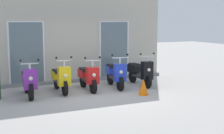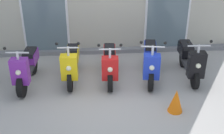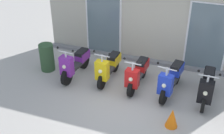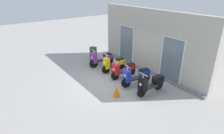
% 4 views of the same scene
% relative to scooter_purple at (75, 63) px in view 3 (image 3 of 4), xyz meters
% --- Properties ---
extents(ground_plane, '(40.00, 40.00, 0.00)m').
position_rel_scooter_purple_xyz_m(ground_plane, '(2.03, -0.75, -0.47)').
color(ground_plane, '#A8A39E').
extents(storefront_facade, '(7.53, 0.50, 3.46)m').
position_rel_scooter_purple_xyz_m(storefront_facade, '(2.03, 1.87, 1.20)').
color(storefront_facade, '#B2AD9E').
rests_on(storefront_facade, ground_plane).
extents(scooter_purple, '(0.57, 1.61, 1.22)m').
position_rel_scooter_purple_xyz_m(scooter_purple, '(0.00, 0.00, 0.00)').
color(scooter_purple, black).
rests_on(scooter_purple, ground_plane).
extents(scooter_yellow, '(0.55, 1.58, 1.23)m').
position_rel_scooter_purple_xyz_m(scooter_yellow, '(1.06, 0.15, 0.00)').
color(scooter_yellow, black).
rests_on(scooter_yellow, ground_plane).
extents(scooter_red, '(0.56, 1.56, 1.18)m').
position_rel_scooter_purple_xyz_m(scooter_red, '(1.99, 0.11, -0.02)').
color(scooter_red, black).
rests_on(scooter_red, ground_plane).
extents(scooter_blue, '(0.63, 1.65, 1.24)m').
position_rel_scooter_purple_xyz_m(scooter_blue, '(3.00, 0.07, 0.01)').
color(scooter_blue, black).
rests_on(scooter_blue, ground_plane).
extents(scooter_black, '(0.59, 1.58, 1.22)m').
position_rel_scooter_purple_xyz_m(scooter_black, '(3.98, 0.05, 0.03)').
color(scooter_black, black).
rests_on(scooter_black, ground_plane).
extents(trash_bin, '(0.46, 0.46, 0.91)m').
position_rel_scooter_purple_xyz_m(trash_bin, '(-1.04, 0.06, -0.01)').
color(trash_bin, '#2D4C2D').
rests_on(trash_bin, ground_plane).
extents(traffic_cone, '(0.32, 0.32, 0.52)m').
position_rel_scooter_purple_xyz_m(traffic_cone, '(3.29, -1.34, -0.21)').
color(traffic_cone, orange).
rests_on(traffic_cone, ground_plane).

